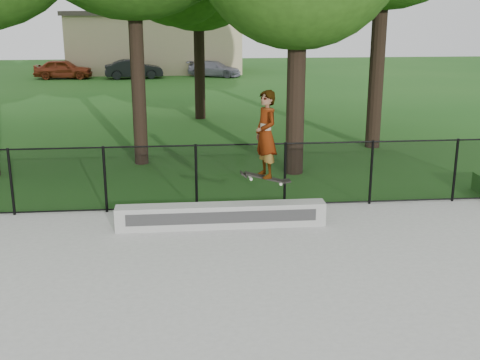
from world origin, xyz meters
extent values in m
plane|color=#1B5016|center=(0.00, 0.00, 0.00)|extent=(100.00, 100.00, 0.00)
cube|color=#9D9C98|center=(0.00, 0.00, 0.03)|extent=(14.00, 12.00, 0.06)
cube|color=#A7A7A2|center=(0.47, 4.70, 0.30)|extent=(4.32, 0.40, 0.49)
imported|color=maroon|center=(-7.94, 33.85, 0.63)|extent=(3.76, 1.67, 1.26)
imported|color=black|center=(-3.33, 33.48, 0.62)|extent=(3.54, 1.72, 1.24)
imported|color=gray|center=(2.01, 34.14, 0.52)|extent=(3.63, 2.64, 1.05)
cube|color=black|center=(1.35, 4.50, 1.15)|extent=(0.82, 0.23, 0.24)
imported|color=#C2F9FF|center=(1.35, 4.50, 2.04)|extent=(0.59, 0.73, 1.73)
cylinder|color=black|center=(-4.00, 5.90, 0.81)|extent=(0.06, 0.06, 1.50)
cylinder|color=black|center=(-2.00, 5.90, 0.81)|extent=(0.06, 0.06, 1.50)
cylinder|color=black|center=(0.00, 5.90, 0.81)|extent=(0.06, 0.06, 1.50)
cylinder|color=black|center=(2.00, 5.90, 0.81)|extent=(0.06, 0.06, 1.50)
cylinder|color=black|center=(4.00, 5.90, 0.81)|extent=(0.06, 0.06, 1.50)
cylinder|color=black|center=(6.00, 5.90, 0.81)|extent=(0.06, 0.06, 1.50)
cylinder|color=black|center=(0.00, 5.90, 1.53)|extent=(16.00, 0.04, 0.04)
cylinder|color=black|center=(0.00, 5.90, 0.11)|extent=(16.00, 0.04, 0.04)
cube|color=black|center=(0.00, 5.90, 0.81)|extent=(16.00, 0.01, 1.50)
cylinder|color=black|center=(0.50, 18.00, 2.43)|extent=(0.44, 0.44, 4.85)
cylinder|color=black|center=(2.80, 9.00, 2.30)|extent=(0.44, 0.44, 4.60)
cylinder|color=black|center=(6.00, 12.00, 2.98)|extent=(0.44, 0.44, 5.97)
cylinder|color=black|center=(-1.50, 10.50, 2.80)|extent=(0.44, 0.44, 5.59)
cube|color=tan|center=(-2.00, 38.00, 2.00)|extent=(12.00, 6.00, 4.00)
cube|color=#3F3833|center=(-2.00, 38.00, 4.15)|extent=(12.40, 6.40, 0.30)
camera|label=1|loc=(-0.29, -7.01, 4.41)|focal=45.00mm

